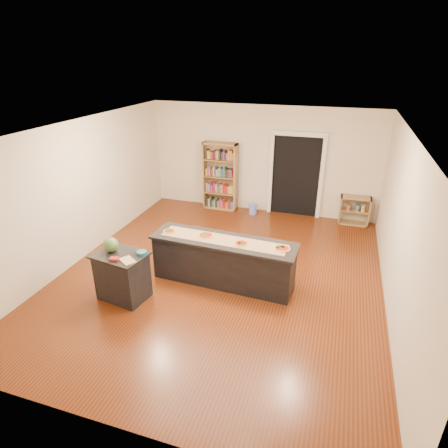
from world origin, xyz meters
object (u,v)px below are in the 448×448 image
(kitchen_island, at_px, (223,261))
(watermelon, at_px, (111,245))
(bookshelf, at_px, (220,177))
(waste_bin, at_px, (253,209))
(low_shelf, at_px, (354,210))
(side_counter, at_px, (123,276))

(kitchen_island, height_order, watermelon, watermelon)
(kitchen_island, relative_size, watermelon, 10.55)
(kitchen_island, bearing_deg, bookshelf, 111.94)
(waste_bin, relative_size, watermelon, 1.19)
(low_shelf, relative_size, waste_bin, 2.42)
(bookshelf, xyz_separation_m, low_shelf, (3.53, 0.01, -0.55))
(low_shelf, height_order, waste_bin, low_shelf)
(waste_bin, bearing_deg, kitchen_island, -85.82)
(watermelon, bearing_deg, side_counter, -13.30)
(bookshelf, height_order, watermelon, bookshelf)
(low_shelf, distance_m, waste_bin, 2.58)
(waste_bin, distance_m, watermelon, 4.63)
(kitchen_island, height_order, waste_bin, kitchen_island)
(kitchen_island, relative_size, waste_bin, 8.89)
(watermelon, bearing_deg, kitchen_island, 29.57)
(low_shelf, height_order, watermelon, watermelon)
(kitchen_island, height_order, bookshelf, bookshelf)
(kitchen_island, distance_m, low_shelf, 4.21)
(bookshelf, bearing_deg, watermelon, -96.16)
(side_counter, distance_m, waste_bin, 4.55)
(kitchen_island, xyz_separation_m, waste_bin, (-0.25, 3.36, -0.29))
(side_counter, xyz_separation_m, waste_bin, (1.27, 4.36, -0.29))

